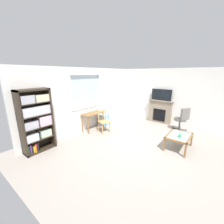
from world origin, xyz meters
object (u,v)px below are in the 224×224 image
Objects in this scene: plastic_drawer_unit at (104,120)px; sippy_cup at (180,136)px; bookshelf at (36,119)px; wooden_chair at (104,121)px; office_chair at (182,118)px; desk_under_window at (93,116)px; coffee_table at (179,137)px; fireplace at (160,111)px; tv at (161,95)px.

plastic_drawer_unit is 5.54× the size of sippy_cup.
wooden_chair is (2.31, -0.62, -0.55)m from bookshelf.
office_chair is at bearing 11.40° from sippy_cup.
plastic_drawer_unit is 0.50× the size of office_chair.
desk_under_window is 3.32m from coffee_table.
wooden_chair is 3.21m from office_chair.
office_chair is at bearing -114.44° from fireplace.
plastic_drawer_unit is 2.74m from fireplace.
office_chair is (1.45, -3.01, 0.31)m from plastic_drawer_unit.
wooden_chair is 0.87m from plastic_drawer_unit.
fireplace is at bearing -27.51° from wooden_chair.
office_chair reaches higher than wooden_chair.
desk_under_window reaches higher than sippy_cup.
sippy_cup is (-2.24, -1.45, -0.06)m from fireplace.
tv is (-0.02, 0.00, 0.80)m from fireplace.
wooden_chair is at bearing 100.00° from coffee_table.
fireplace is 0.80m from tv.
plastic_drawer_unit reaches higher than coffee_table.
plastic_drawer_unit is (0.72, 0.05, -0.36)m from desk_under_window.
plastic_drawer_unit is at bearing 41.92° from wooden_chair.
bookshelf is 2.09× the size of tv.
coffee_table is (-2.09, -1.40, -0.17)m from fireplace.
tv is 10.15× the size of sippy_cup.
sippy_cup reaches higher than plastic_drawer_unit.
desk_under_window reaches higher than coffee_table.
fireplace is 2.52m from coffee_table.
bookshelf is 2.12× the size of wooden_chair.
desk_under_window is at bearing 144.94° from tv.
coffee_table is at bearing -92.54° from plastic_drawer_unit.
sippy_cup is at bearing -83.17° from wooden_chair.
coffee_table is at bearing -169.28° from office_chair.
office_chair is at bearing -34.91° from bookshelf.
bookshelf is 2.07× the size of coffee_table.
tv is at bearing 180.00° from fireplace.
fireplace reaches higher than desk_under_window.
desk_under_window is 0.54m from wooden_chair.
fireplace reaches higher than sippy_cup.
bookshelf is at bearing 158.04° from tv.
fireplace is (1.95, -1.91, 0.30)m from plastic_drawer_unit.
desk_under_window is 1.06× the size of wooden_chair.
bookshelf is at bearing 164.93° from wooden_chair.
fireplace is at bearing -21.89° from bookshelf.
office_chair is at bearing -64.32° from plastic_drawer_unit.
tv is 0.99× the size of coffee_table.
sippy_cup is (-2.22, -1.45, -0.86)m from tv.
tv is at bearing -21.96° from bookshelf.
office_chair is (2.16, -2.96, -0.06)m from desk_under_window.
office_chair is 1.63m from coffee_table.
desk_under_window is at bearing -2.75° from bookshelf.
tv reaches higher than fireplace.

